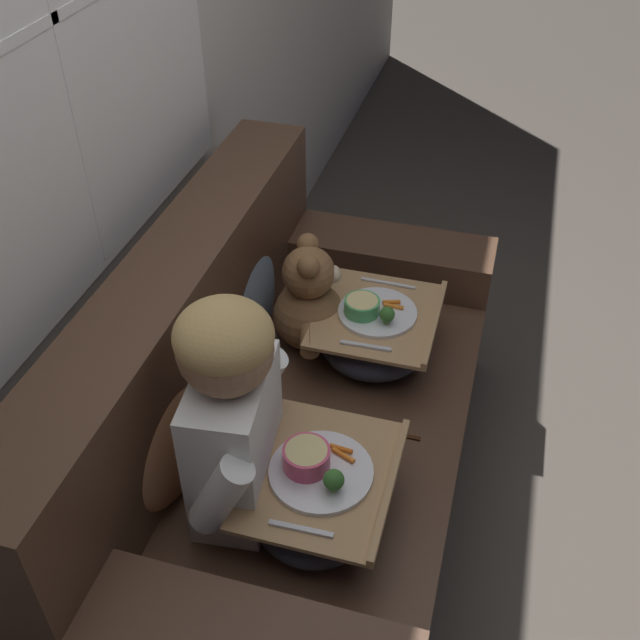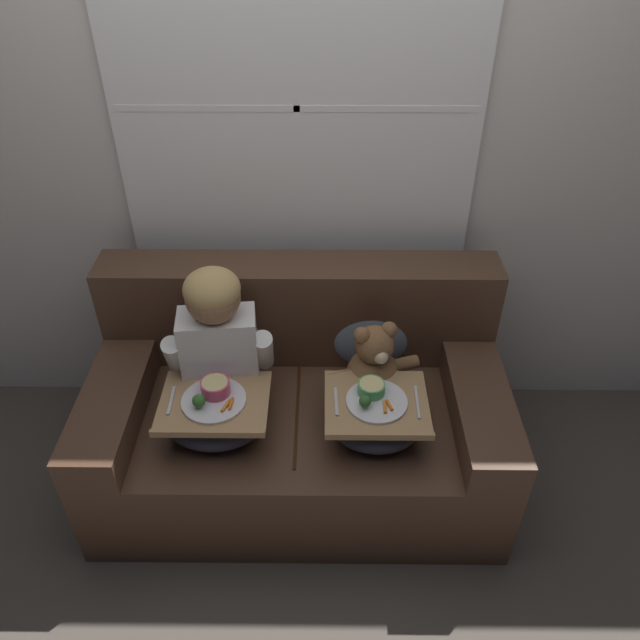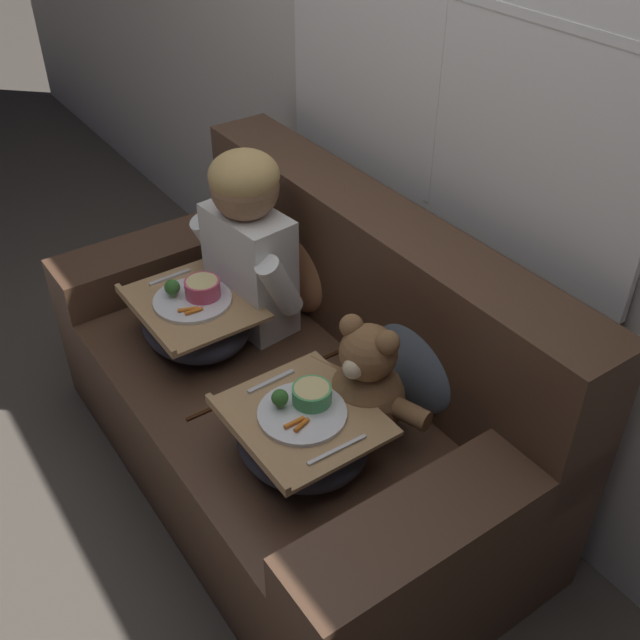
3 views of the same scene
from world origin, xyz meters
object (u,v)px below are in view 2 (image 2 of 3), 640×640
(couch, at_px, (299,411))
(throw_pillow_behind_child, at_px, (227,329))
(teddy_bear, at_px, (374,367))
(lap_tray_child, at_px, (216,415))
(lap_tray_teddy, at_px, (375,416))
(throw_pillow_behind_teddy, at_px, (371,330))
(child_figure, at_px, (217,331))

(couch, bearing_deg, throw_pillow_behind_child, 147.46)
(teddy_bear, distance_m, lap_tray_child, 0.65)
(lap_tray_teddy, bearing_deg, lap_tray_child, 180.00)
(throw_pillow_behind_child, relative_size, lap_tray_child, 0.97)
(teddy_bear, bearing_deg, lap_tray_teddy, -90.61)
(couch, xyz_separation_m, teddy_bear, (0.31, -0.01, 0.26))
(lap_tray_child, xyz_separation_m, lap_tray_teddy, (0.61, -0.00, -0.00))
(throw_pillow_behind_teddy, bearing_deg, lap_tray_teddy, -90.10)
(throw_pillow_behind_child, xyz_separation_m, lap_tray_child, (-0.00, -0.40, -0.10))
(throw_pillow_behind_child, height_order, child_figure, child_figure)
(child_figure, bearing_deg, throw_pillow_behind_teddy, 17.86)
(couch, relative_size, lap_tray_teddy, 4.27)
(throw_pillow_behind_teddy, bearing_deg, teddy_bear, -89.58)
(throw_pillow_behind_child, bearing_deg, teddy_bear, -18.12)
(couch, xyz_separation_m, child_figure, (-0.30, -0.00, 0.44))
(teddy_bear, bearing_deg, child_figure, 179.66)
(throw_pillow_behind_child, distance_m, lap_tray_child, 0.41)
(couch, relative_size, child_figure, 2.77)
(teddy_bear, xyz_separation_m, lap_tray_teddy, (-0.00, -0.20, -0.07))
(lap_tray_child, height_order, lap_tray_teddy, lap_tray_child)
(couch, relative_size, throw_pillow_behind_child, 4.17)
(throw_pillow_behind_teddy, distance_m, lap_tray_child, 0.74)
(lap_tray_child, bearing_deg, teddy_bear, 18.43)
(lap_tray_child, bearing_deg, lap_tray_teddy, -0.00)
(couch, xyz_separation_m, lap_tray_teddy, (0.30, -0.21, 0.20))
(lap_tray_teddy, bearing_deg, couch, 145.46)
(throw_pillow_behind_child, distance_m, throw_pillow_behind_teddy, 0.61)
(throw_pillow_behind_teddy, height_order, child_figure, child_figure)
(lap_tray_child, bearing_deg, throw_pillow_behind_child, 89.98)
(couch, bearing_deg, child_figure, -179.65)
(throw_pillow_behind_child, xyz_separation_m, child_figure, (0.00, -0.20, 0.15))
(child_figure, bearing_deg, throw_pillow_behind_child, 90.03)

